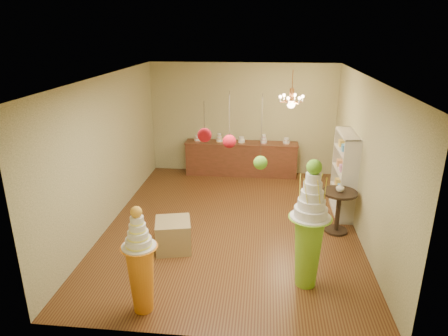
# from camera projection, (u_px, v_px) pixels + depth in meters

# --- Properties ---
(floor) EXTENTS (6.50, 6.50, 0.00)m
(floor) POSITION_uv_depth(u_px,v_px,m) (232.00, 224.00, 8.29)
(floor) COLOR #512F16
(floor) RESTS_ON ground
(ceiling) EXTENTS (6.50, 6.50, 0.00)m
(ceiling) POSITION_uv_depth(u_px,v_px,m) (233.00, 77.00, 7.30)
(ceiling) COLOR silver
(ceiling) RESTS_ON ground
(wall_back) EXTENTS (5.00, 0.04, 3.00)m
(wall_back) POSITION_uv_depth(u_px,v_px,m) (242.00, 119.00, 10.84)
(wall_back) COLOR tan
(wall_back) RESTS_ON ground
(wall_front) EXTENTS (5.00, 0.04, 3.00)m
(wall_front) POSITION_uv_depth(u_px,v_px,m) (209.00, 236.00, 4.75)
(wall_front) COLOR tan
(wall_front) RESTS_ON ground
(wall_left) EXTENTS (0.04, 6.50, 3.00)m
(wall_left) POSITION_uv_depth(u_px,v_px,m) (109.00, 151.00, 8.04)
(wall_left) COLOR tan
(wall_left) RESTS_ON ground
(wall_right) EXTENTS (0.04, 6.50, 3.00)m
(wall_right) POSITION_uv_depth(u_px,v_px,m) (364.00, 159.00, 7.55)
(wall_right) COLOR tan
(wall_right) RESTS_ON ground
(pedestal_green) EXTENTS (0.80, 0.80, 2.08)m
(pedestal_green) POSITION_uv_depth(u_px,v_px,m) (309.00, 236.00, 6.06)
(pedestal_green) COLOR #79B628
(pedestal_green) RESTS_ON floor
(pedestal_orange) EXTENTS (0.49, 0.49, 1.63)m
(pedestal_orange) POSITION_uv_depth(u_px,v_px,m) (141.00, 270.00, 5.56)
(pedestal_orange) COLOR orange
(pedestal_orange) RESTS_ON floor
(burlap_riser) EXTENTS (0.75, 0.75, 0.57)m
(burlap_riser) POSITION_uv_depth(u_px,v_px,m) (173.00, 235.00, 7.26)
(burlap_riser) COLOR #8F7B4E
(burlap_riser) RESTS_ON floor
(sideboard) EXTENTS (3.04, 0.54, 1.16)m
(sideboard) POSITION_uv_depth(u_px,v_px,m) (241.00, 158.00, 10.92)
(sideboard) COLOR #582D1B
(sideboard) RESTS_ON floor
(shelving_unit) EXTENTS (0.33, 1.20, 1.80)m
(shelving_unit) POSITION_uv_depth(u_px,v_px,m) (344.00, 174.00, 8.52)
(shelving_unit) COLOR beige
(shelving_unit) RESTS_ON floor
(round_table) EXTENTS (0.79, 0.79, 0.87)m
(round_table) POSITION_uv_depth(u_px,v_px,m) (338.00, 206.00, 7.79)
(round_table) COLOR black
(round_table) RESTS_ON floor
(vase) EXTENTS (0.21, 0.21, 0.17)m
(vase) POSITION_uv_depth(u_px,v_px,m) (340.00, 187.00, 7.66)
(vase) COLOR beige
(vase) RESTS_ON round_table
(pom_red_left) EXTENTS (0.20, 0.20, 0.84)m
(pom_red_left) POSITION_uv_depth(u_px,v_px,m) (229.00, 141.00, 5.91)
(pom_red_left) COLOR #443A31
(pom_red_left) RESTS_ON ceiling
(pom_green_mid) EXTENTS (0.20, 0.20, 1.11)m
(pom_green_mid) POSITION_uv_depth(u_px,v_px,m) (260.00, 162.00, 5.79)
(pom_green_mid) COLOR #443A31
(pom_green_mid) RESTS_ON ceiling
(pom_red_right) EXTENTS (0.18, 0.18, 0.52)m
(pom_red_right) POSITION_uv_depth(u_px,v_px,m) (205.00, 135.00, 5.03)
(pom_red_right) COLOR #443A31
(pom_red_right) RESTS_ON ceiling
(chandelier) EXTENTS (0.67, 0.67, 0.85)m
(chandelier) POSITION_uv_depth(u_px,v_px,m) (291.00, 102.00, 8.80)
(chandelier) COLOR #C17944
(chandelier) RESTS_ON ceiling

